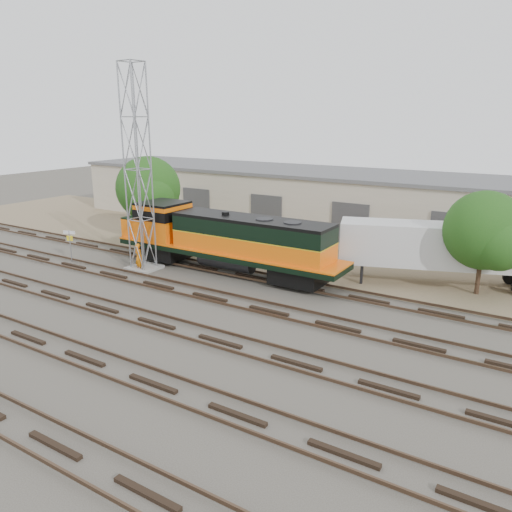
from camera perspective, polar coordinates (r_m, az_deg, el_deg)
The scene contains 12 objects.
ground at distance 28.16m, azimuth -7.14°, elevation -5.72°, with size 140.00×140.00×0.00m, color #47423A.
dirt_strip at distance 40.31m, azimuth 6.34°, elevation 0.92°, with size 80.00×16.00×0.02m, color #726047.
tracks at distance 26.06m, azimuth -11.32°, elevation -7.54°, with size 80.00×20.40×0.28m.
warehouse at distance 46.92m, azimuth 10.76°, elevation 6.14°, with size 58.40×10.40×5.30m.
locomotive at distance 33.33m, azimuth -3.88°, elevation 1.99°, with size 16.97×2.98×4.08m.
signal_tower at distance 34.10m, azimuth -13.32°, elevation 9.19°, with size 2.00×2.00×13.52m.
sign_post at distance 38.28m, azimuth -20.50°, elevation 1.74°, with size 0.94×0.30×2.35m.
worker at distance 34.86m, azimuth -13.25°, elevation -0.13°, with size 0.70×0.46×1.93m, color orange.
semi_trailer at distance 32.87m, azimuth 21.13°, elevation 0.90°, with size 12.66×6.43×3.85m.
tree_west at distance 42.98m, azimuth -12.12°, elevation 7.32°, with size 5.66×5.39×7.05m.
tree_mid at distance 38.78m, azimuth -9.20°, elevation 2.67°, with size 4.08×3.89×3.89m.
tree_east at distance 31.39m, azimuth 24.98°, elevation 2.35°, with size 4.81×4.58×6.18m.
Camera 1 is at (16.72, -20.22, 10.23)m, focal length 35.00 mm.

